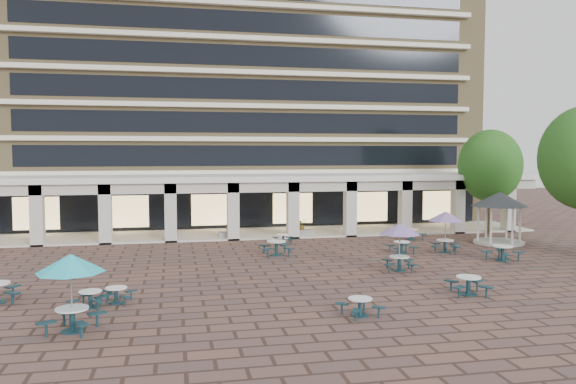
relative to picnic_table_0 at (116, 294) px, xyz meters
name	(u,v)px	position (x,y,z in m)	size (l,w,h in m)	color
ground	(303,277)	(8.42, 3.05, -0.38)	(120.00, 120.00, 0.00)	brown
apartment_building	(241,81)	(8.42, 28.52, 12.22)	(40.00, 15.50, 25.20)	#9E8759
retail_arcade	(258,194)	(8.42, 17.85, 2.62)	(42.00, 6.60, 4.40)	white
picnic_table_0	(116,294)	(0.00, 0.00, 0.00)	(1.61, 1.61, 0.64)	#153740
picnic_table_1	(360,305)	(9.01, -3.63, 0.02)	(1.73, 1.73, 0.67)	#153740
picnic_table_2	(468,284)	(14.55, -1.56, 0.08)	(1.98, 1.98, 0.78)	#153740
picnic_table_4	(71,266)	(-1.09, -3.44, 1.85)	(2.28, 2.28, 2.63)	#153740
picnic_table_5	(90,298)	(-0.92, -0.46, 0.01)	(1.72, 1.72, 0.66)	#153740
picnic_table_6	(400,231)	(13.56, 3.55, 1.69)	(2.11, 2.11, 2.44)	#153740
picnic_table_7	(503,252)	(20.31, 4.99, 0.11)	(2.29, 2.29, 0.83)	#153740
picnic_table_9	(276,247)	(8.18, 9.07, 0.13)	(1.93, 1.93, 0.86)	#153740
picnic_table_10	(402,246)	(15.68, 8.24, 0.04)	(1.64, 1.64, 0.72)	#153740
picnic_table_11	(446,218)	(18.37, 8.00, 1.72)	(2.15, 2.15, 2.48)	#153740
picnic_table_12	(283,238)	(9.37, 13.05, 0.00)	(1.51, 1.51, 0.64)	#153740
picnic_table_13	(411,233)	(18.42, 13.05, 0.06)	(1.96, 1.96, 0.75)	#153740
gazebo	(499,205)	(23.49, 10.43, 2.18)	(3.65, 3.65, 3.40)	beige
tree_east_c	(490,166)	(25.43, 14.86, 4.68)	(4.66, 4.66, 7.76)	#3E2D19
planter_left	(229,232)	(6.09, 15.95, 0.11)	(1.50, 0.74, 1.25)	gray
planter_right	(302,229)	(11.31, 15.95, 0.17)	(1.50, 0.77, 1.32)	gray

